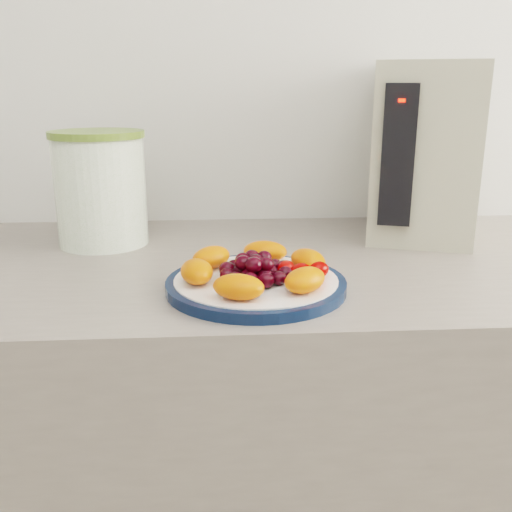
{
  "coord_description": "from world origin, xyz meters",
  "views": [
    {
      "loc": [
        -0.09,
        0.3,
        1.18
      ],
      "look_at": [
        -0.04,
        1.05,
        0.95
      ],
      "focal_mm": 40.0,
      "sensor_mm": 36.0,
      "label": 1
    }
  ],
  "objects": [
    {
      "name": "canister_lid",
      "position": [
        -0.3,
        1.32,
        1.1
      ],
      "size": [
        0.18,
        0.18,
        0.01
      ],
      "primitive_type": "cylinder",
      "rotation": [
        0.0,
        0.0,
        -0.13
      ],
      "color": "olive",
      "rests_on": "canister"
    },
    {
      "name": "plate_rim",
      "position": [
        -0.04,
        1.05,
        0.91
      ],
      "size": [
        0.25,
        0.25,
        0.01
      ],
      "primitive_type": "cylinder",
      "color": "#0A1B39",
      "rests_on": "counter"
    },
    {
      "name": "canister",
      "position": [
        -0.3,
        1.32,
        1.0
      ],
      "size": [
        0.18,
        0.18,
        0.19
      ],
      "primitive_type": "cylinder",
      "rotation": [
        0.0,
        0.0,
        -0.13
      ],
      "color": "#3B7318",
      "rests_on": "counter"
    },
    {
      "name": "counter",
      "position": [
        0.0,
        1.2,
        0.45
      ],
      "size": [
        3.5,
        0.6,
        0.9
      ],
      "primitive_type": "cube",
      "color": "gray",
      "rests_on": "floor"
    },
    {
      "name": "plate_face",
      "position": [
        -0.04,
        1.05,
        0.91
      ],
      "size": [
        0.23,
        0.23,
        0.02
      ],
      "primitive_type": "cylinder",
      "color": "white",
      "rests_on": "counter"
    },
    {
      "name": "wall_back",
      "position": [
        0.0,
        1.51,
        1.3
      ],
      "size": [
        3.5,
        0.02,
        2.6
      ],
      "primitive_type": "cube",
      "color": "silver",
      "rests_on": "floor"
    },
    {
      "name": "fruit_plate",
      "position": [
        -0.04,
        1.05,
        0.93
      ],
      "size": [
        0.22,
        0.22,
        0.04
      ],
      "color": "#FE4F09",
      "rests_on": "plate_face"
    },
    {
      "name": "cabinet_face",
      "position": [
        0.0,
        1.2,
        0.42
      ],
      "size": [
        3.48,
        0.58,
        0.84
      ],
      "primitive_type": "cube",
      "color": "olive",
      "rests_on": "floor"
    },
    {
      "name": "appliance_led",
      "position": [
        0.21,
        1.23,
        1.15
      ],
      "size": [
        0.01,
        0.01,
        0.01
      ],
      "primitive_type": "cube",
      "rotation": [
        0.0,
        0.0,
        -0.31
      ],
      "color": "#FF0C05",
      "rests_on": "appliance_panel"
    },
    {
      "name": "appliance_body",
      "position": [
        0.3,
        1.35,
        1.06
      ],
      "size": [
        0.25,
        0.3,
        0.32
      ],
      "primitive_type": "cube",
      "rotation": [
        0.0,
        0.0,
        -0.31
      ],
      "color": "#B6B29A",
      "rests_on": "counter"
    },
    {
      "name": "appliance_panel",
      "position": [
        0.21,
        1.24,
        1.06
      ],
      "size": [
        0.06,
        0.03,
        0.24
      ],
      "primitive_type": "cube",
      "rotation": [
        0.0,
        0.0,
        -0.31
      ],
      "color": "black",
      "rests_on": "appliance_body"
    }
  ]
}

